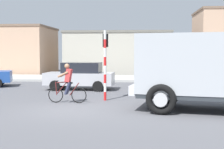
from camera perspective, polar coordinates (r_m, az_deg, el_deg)
ground_plane at (r=12.72m, az=-6.85°, el=-6.17°), size 120.00×120.00×0.00m
sidewalk_far at (r=26.37m, az=-0.79°, el=-0.66°), size 80.00×5.00×0.16m
truck_foreground at (r=12.79m, az=16.41°, el=1.28°), size 5.80×3.62×2.90m
cyclist at (r=14.38m, az=-7.79°, el=-1.52°), size 1.73×0.50×1.72m
traffic_light_pole at (r=14.98m, az=-1.19°, el=3.36°), size 0.24×0.43×3.20m
car_white_mid at (r=19.31m, az=-5.58°, el=-0.22°), size 4.07×2.01×1.60m
car_far_side at (r=22.24m, az=18.26°, el=0.16°), size 4.27×2.49×1.60m
building_corner_left at (r=35.16m, az=-17.50°, el=4.08°), size 8.69×7.10×4.74m
building_mid_block at (r=34.02m, az=1.21°, el=3.82°), size 10.40×7.74×4.20m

